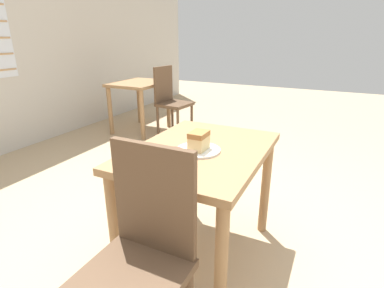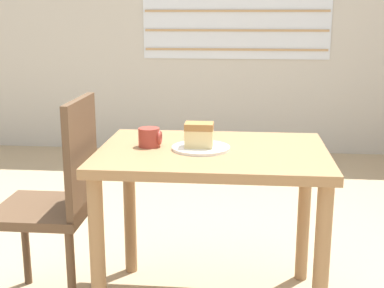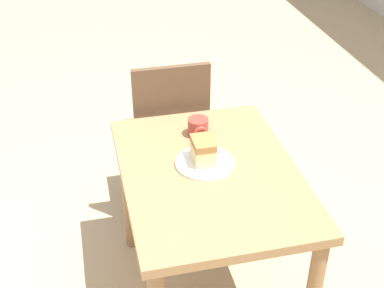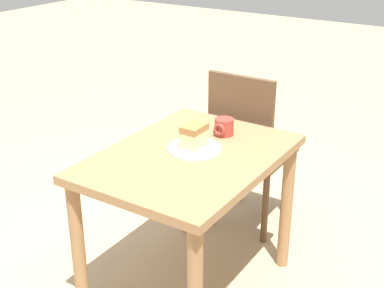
{
  "view_description": "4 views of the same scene",
  "coord_description": "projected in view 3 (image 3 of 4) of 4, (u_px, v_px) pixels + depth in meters",
  "views": [
    {
      "loc": [
        -1.31,
        -0.44,
        1.33
      ],
      "look_at": [
        0.06,
        0.23,
        0.77
      ],
      "focal_mm": 28.0,
      "sensor_mm": 36.0,
      "label": 1
    },
    {
      "loc": [
        0.24,
        -1.96,
        1.28
      ],
      "look_at": [
        0.04,
        0.15,
        0.76
      ],
      "focal_mm": 50.0,
      "sensor_mm": 36.0,
      "label": 2
    },
    {
      "loc": [
        1.79,
        -0.26,
        1.99
      ],
      "look_at": [
        0.06,
        0.15,
        0.82
      ],
      "focal_mm": 50.0,
      "sensor_mm": 36.0,
      "label": 3
    },
    {
      "loc": [
        1.91,
        1.37,
        1.71
      ],
      "look_at": [
        0.1,
        0.2,
        0.77
      ],
      "focal_mm": 50.0,
      "sensor_mm": 36.0,
      "label": 4
    }
  ],
  "objects": [
    {
      "name": "ground_plane",
      "position": [
        160.0,
        283.0,
        2.6
      ],
      "size": [
        14.0,
        14.0,
        0.0
      ],
      "primitive_type": "plane",
      "color": "tan"
    },
    {
      "name": "dining_table_near",
      "position": [
        209.0,
        194.0,
        2.2
      ],
      "size": [
        0.95,
        0.7,
        0.73
      ],
      "color": "#9E754C",
      "rests_on": "ground_plane"
    },
    {
      "name": "chair_near_window",
      "position": [
        169.0,
        133.0,
        2.79
      ],
      "size": [
        0.39,
        0.39,
        0.94
      ],
      "rotation": [
        0.0,
        0.0,
        -1.57
      ],
      "color": "brown",
      "rests_on": "ground_plane"
    },
    {
      "name": "plate",
      "position": [
        205.0,
        163.0,
        2.17
      ],
      "size": [
        0.24,
        0.24,
        0.01
      ],
      "color": "white",
      "rests_on": "dining_table_near"
    },
    {
      "name": "cake_slice",
      "position": [
        203.0,
        150.0,
        2.15
      ],
      "size": [
        0.12,
        0.08,
        0.1
      ],
      "color": "#E5CC89",
      "rests_on": "plate"
    },
    {
      "name": "coffee_mug",
      "position": [
        198.0,
        128.0,
        2.34
      ],
      "size": [
        0.1,
        0.09,
        0.08
      ],
      "color": "#9E382D",
      "rests_on": "dining_table_near"
    }
  ]
}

